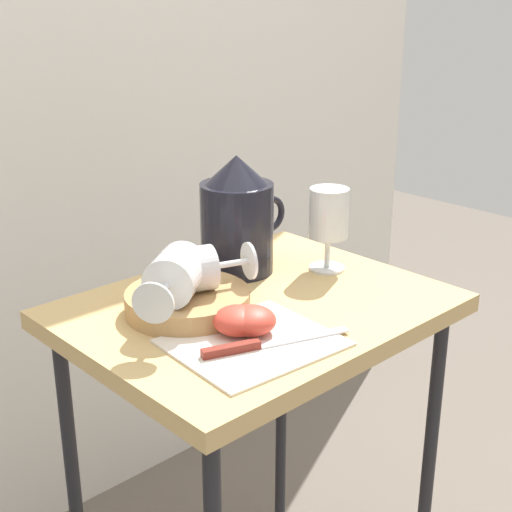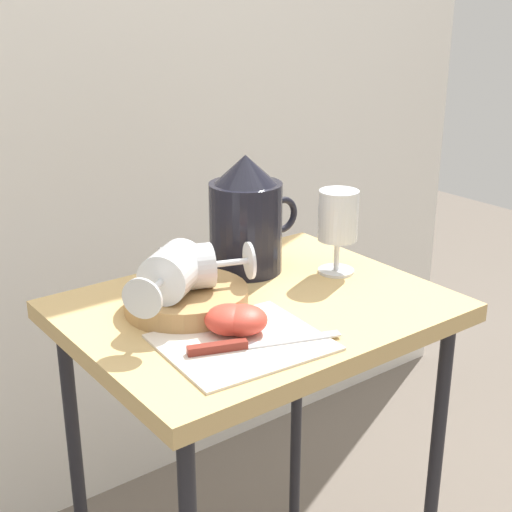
{
  "view_description": "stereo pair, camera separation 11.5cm",
  "coord_description": "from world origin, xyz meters",
  "px_view_note": "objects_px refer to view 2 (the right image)",
  "views": [
    {
      "loc": [
        -0.74,
        -0.79,
        1.22
      ],
      "look_at": [
        0.0,
        0.0,
        0.82
      ],
      "focal_mm": 51.22,
      "sensor_mm": 36.0,
      "label": 1
    },
    {
      "loc": [
        -0.65,
        -0.86,
        1.22
      ],
      "look_at": [
        0.0,
        0.0,
        0.82
      ],
      "focal_mm": 51.22,
      "sensor_mm": 36.0,
      "label": 2
    }
  ],
  "objects_px": {
    "wine_glass_tipped_far": "(171,273)",
    "knife": "(242,345)",
    "basket_tray": "(186,299)",
    "wine_glass_upright": "(338,220)",
    "wine_glass_tipped_near": "(190,267)",
    "table": "(256,345)",
    "apple_half_left": "(229,319)",
    "apple_half_right": "(243,320)",
    "pitcher": "(246,225)"
  },
  "relations": [
    {
      "from": "wine_glass_tipped_far",
      "to": "knife",
      "type": "bearing_deg",
      "value": -82.1
    },
    {
      "from": "basket_tray",
      "to": "wine_glass_upright",
      "type": "xyz_separation_m",
      "value": [
        0.3,
        -0.02,
        0.08
      ]
    },
    {
      "from": "wine_glass_tipped_near",
      "to": "knife",
      "type": "bearing_deg",
      "value": -96.56
    },
    {
      "from": "basket_tray",
      "to": "table",
      "type": "bearing_deg",
      "value": -24.02
    },
    {
      "from": "apple_half_left",
      "to": "basket_tray",
      "type": "bearing_deg",
      "value": 91.34
    },
    {
      "from": "wine_glass_upright",
      "to": "wine_glass_tipped_near",
      "type": "height_order",
      "value": "wine_glass_upright"
    },
    {
      "from": "basket_tray",
      "to": "apple_half_right",
      "type": "distance_m",
      "value": 0.13
    },
    {
      "from": "apple_half_right",
      "to": "wine_glass_upright",
      "type": "bearing_deg",
      "value": 20.08
    },
    {
      "from": "basket_tray",
      "to": "pitcher",
      "type": "distance_m",
      "value": 0.21
    },
    {
      "from": "basket_tray",
      "to": "wine_glass_tipped_far",
      "type": "relative_size",
      "value": 1.19
    },
    {
      "from": "apple_half_right",
      "to": "knife",
      "type": "distance_m",
      "value": 0.05
    },
    {
      "from": "knife",
      "to": "table",
      "type": "bearing_deg",
      "value": 46.39
    },
    {
      "from": "pitcher",
      "to": "wine_glass_upright",
      "type": "height_order",
      "value": "pitcher"
    },
    {
      "from": "wine_glass_upright",
      "to": "wine_glass_tipped_near",
      "type": "relative_size",
      "value": 0.96
    },
    {
      "from": "wine_glass_upright",
      "to": "knife",
      "type": "bearing_deg",
      "value": -155.43
    },
    {
      "from": "wine_glass_tipped_far",
      "to": "apple_half_left",
      "type": "distance_m",
      "value": 0.12
    },
    {
      "from": "table",
      "to": "basket_tray",
      "type": "height_order",
      "value": "basket_tray"
    },
    {
      "from": "wine_glass_upright",
      "to": "knife",
      "type": "distance_m",
      "value": 0.35
    },
    {
      "from": "table",
      "to": "wine_glass_tipped_near",
      "type": "distance_m",
      "value": 0.18
    },
    {
      "from": "wine_glass_tipped_near",
      "to": "wine_glass_tipped_far",
      "type": "bearing_deg",
      "value": -166.0
    },
    {
      "from": "apple_half_left",
      "to": "knife",
      "type": "xyz_separation_m",
      "value": [
        -0.01,
        -0.05,
        -0.02
      ]
    },
    {
      "from": "table",
      "to": "wine_glass_tipped_far",
      "type": "bearing_deg",
      "value": 166.91
    },
    {
      "from": "pitcher",
      "to": "apple_half_left",
      "type": "bearing_deg",
      "value": -131.77
    },
    {
      "from": "apple_half_left",
      "to": "pitcher",
      "type": "bearing_deg",
      "value": 48.23
    },
    {
      "from": "table",
      "to": "pitcher",
      "type": "distance_m",
      "value": 0.22
    },
    {
      "from": "basket_tray",
      "to": "knife",
      "type": "xyz_separation_m",
      "value": [
        -0.01,
        -0.17,
        -0.01
      ]
    },
    {
      "from": "pitcher",
      "to": "wine_glass_tipped_near",
      "type": "relative_size",
      "value": 1.34
    },
    {
      "from": "wine_glass_tipped_far",
      "to": "knife",
      "type": "relative_size",
      "value": 0.76
    },
    {
      "from": "pitcher",
      "to": "wine_glass_upright",
      "type": "xyz_separation_m",
      "value": [
        0.12,
        -0.11,
        0.01
      ]
    },
    {
      "from": "table",
      "to": "apple_half_left",
      "type": "xyz_separation_m",
      "value": [
        -0.1,
        -0.07,
        0.1
      ]
    },
    {
      "from": "wine_glass_upright",
      "to": "apple_half_right",
      "type": "relative_size",
      "value": 2.06
    },
    {
      "from": "pitcher",
      "to": "apple_half_left",
      "type": "xyz_separation_m",
      "value": [
        -0.17,
        -0.2,
        -0.06
      ]
    },
    {
      "from": "wine_glass_tipped_near",
      "to": "apple_half_left",
      "type": "relative_size",
      "value": 2.15
    },
    {
      "from": "table",
      "to": "knife",
      "type": "bearing_deg",
      "value": -133.61
    },
    {
      "from": "wine_glass_tipped_far",
      "to": "apple_half_left",
      "type": "relative_size",
      "value": 2.24
    },
    {
      "from": "basket_tray",
      "to": "apple_half_left",
      "type": "bearing_deg",
      "value": -88.66
    },
    {
      "from": "basket_tray",
      "to": "knife",
      "type": "distance_m",
      "value": 0.17
    },
    {
      "from": "wine_glass_tipped_near",
      "to": "knife",
      "type": "relative_size",
      "value": 0.72
    },
    {
      "from": "table",
      "to": "apple_half_left",
      "type": "distance_m",
      "value": 0.16
    },
    {
      "from": "wine_glass_tipped_near",
      "to": "apple_half_right",
      "type": "height_order",
      "value": "wine_glass_tipped_near"
    },
    {
      "from": "table",
      "to": "apple_half_left",
      "type": "bearing_deg",
      "value": -145.75
    },
    {
      "from": "table",
      "to": "wine_glass_tipped_far",
      "type": "relative_size",
      "value": 4.53
    },
    {
      "from": "apple_half_left",
      "to": "wine_glass_upright",
      "type": "bearing_deg",
      "value": 16.85
    },
    {
      "from": "apple_half_right",
      "to": "knife",
      "type": "height_order",
      "value": "apple_half_right"
    },
    {
      "from": "pitcher",
      "to": "basket_tray",
      "type": "bearing_deg",
      "value": -155.37
    },
    {
      "from": "table",
      "to": "pitcher",
      "type": "xyz_separation_m",
      "value": [
        0.07,
        0.13,
        0.16
      ]
    },
    {
      "from": "pitcher",
      "to": "wine_glass_tipped_far",
      "type": "distance_m",
      "value": 0.23
    },
    {
      "from": "basket_tray",
      "to": "pitcher",
      "type": "relative_size",
      "value": 0.93
    },
    {
      "from": "basket_tray",
      "to": "wine_glass_tipped_near",
      "type": "height_order",
      "value": "wine_glass_tipped_near"
    },
    {
      "from": "table",
      "to": "wine_glass_tipped_near",
      "type": "xyz_separation_m",
      "value": [
        -0.1,
        0.04,
        0.15
      ]
    }
  ]
}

